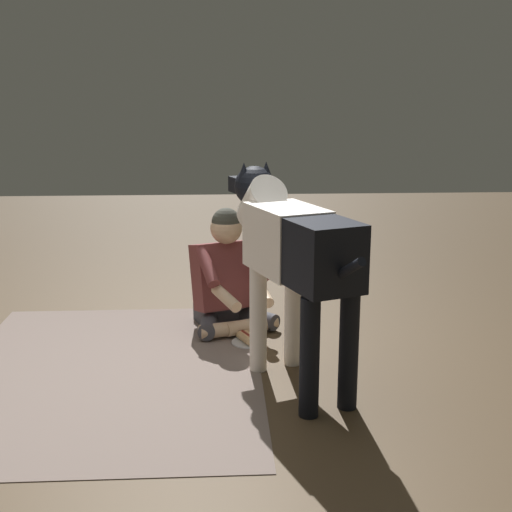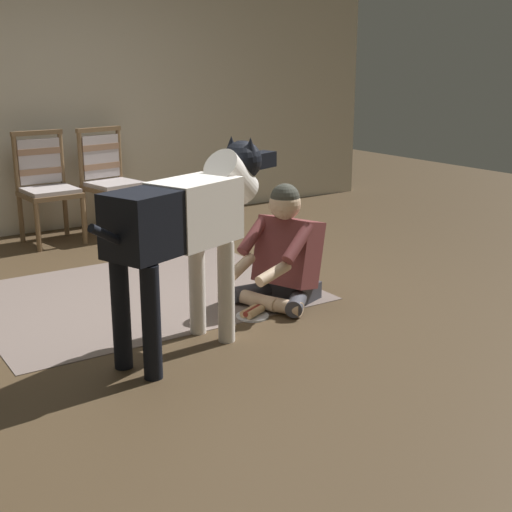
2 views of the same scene
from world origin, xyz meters
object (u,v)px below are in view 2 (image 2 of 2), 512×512
(dining_chair_left_of_pair, at_px, (46,182))
(dining_chair_right_of_pair, at_px, (109,176))
(large_dog, at_px, (189,220))
(hot_dog_on_plate, at_px, (252,313))
(person_sitting_on_floor, at_px, (284,255))

(dining_chair_left_of_pair, height_order, dining_chair_right_of_pair, same)
(large_dog, bearing_deg, dining_chair_right_of_pair, 76.80)
(dining_chair_right_of_pair, bearing_deg, dining_chair_left_of_pair, 179.86)
(dining_chair_right_of_pair, height_order, hot_dog_on_plate, dining_chair_right_of_pair)
(dining_chair_left_of_pair, xyz_separation_m, hot_dog_on_plate, (0.47, -2.63, -0.52))
(hot_dog_on_plate, bearing_deg, person_sitting_on_floor, 20.62)
(dining_chair_right_of_pair, xyz_separation_m, large_dog, (-0.66, -2.83, 0.20))
(large_dog, distance_m, hot_dog_on_plate, 0.92)
(dining_chair_left_of_pair, relative_size, dining_chair_right_of_pair, 1.00)
(person_sitting_on_floor, bearing_deg, large_dog, -159.38)
(person_sitting_on_floor, height_order, hot_dog_on_plate, person_sitting_on_floor)
(person_sitting_on_floor, xyz_separation_m, large_dog, (-0.88, -0.33, 0.41))
(dining_chair_left_of_pair, height_order, large_dog, large_dog)
(dining_chair_left_of_pair, relative_size, hot_dog_on_plate, 4.67)
(person_sitting_on_floor, bearing_deg, hot_dog_on_plate, -159.38)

